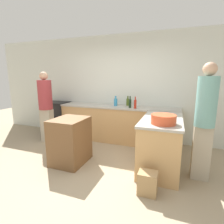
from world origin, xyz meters
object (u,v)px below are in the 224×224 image
object	(u,v)px
island_table	(70,141)
olive_oil_bottle	(128,102)
hot_sauce_bottle	(135,104)
range_oven	(57,118)
person_by_range	(46,105)
wine_bottle_dark	(130,103)
person_at_peninsula	(205,118)
paper_bag	(148,183)
dish_soap_bottle	(116,102)
mixing_bowl	(163,119)

from	to	relation	value
island_table	olive_oil_bottle	size ratio (longest dim) A/B	3.55
hot_sauce_bottle	island_table	bearing A→B (deg)	-127.38
range_oven	person_by_range	bearing A→B (deg)	-72.21
wine_bottle_dark	person_at_peninsula	xyz separation A→B (m)	(1.45, -1.06, -0.00)
range_oven	wine_bottle_dark	size ratio (longest dim) A/B	3.33
wine_bottle_dark	paper_bag	world-z (taller)	wine_bottle_dark
dish_soap_bottle	olive_oil_bottle	size ratio (longest dim) A/B	1.02
island_table	olive_oil_bottle	xyz separation A→B (m)	(0.69, 1.60, 0.58)
paper_bag	mixing_bowl	bearing A→B (deg)	74.83
wine_bottle_dark	person_by_range	xyz separation A→B (m)	(-2.02, -0.54, -0.06)
island_table	olive_oil_bottle	distance (m)	1.84
person_at_peninsula	mixing_bowl	bearing A→B (deg)	-162.95
mixing_bowl	dish_soap_bottle	size ratio (longest dim) A/B	1.53
wine_bottle_dark	olive_oil_bottle	xyz separation A→B (m)	(-0.13, 0.30, -0.01)
island_table	person_by_range	xyz separation A→B (m)	(-1.19, 0.76, 0.52)
dish_soap_bottle	olive_oil_bottle	xyz separation A→B (m)	(0.28, 0.13, -0.00)
range_oven	hot_sauce_bottle	size ratio (longest dim) A/B	3.37
hot_sauce_bottle	paper_bag	world-z (taller)	hot_sauce_bottle
mixing_bowl	olive_oil_bottle	bearing A→B (deg)	122.72
olive_oil_bottle	range_oven	bearing A→B (deg)	-175.32
range_oven	mixing_bowl	xyz separation A→B (m)	(3.09, -1.37, 0.53)
olive_oil_bottle	hot_sauce_bottle	xyz separation A→B (m)	(0.27, -0.34, 0.01)
mixing_bowl	olive_oil_bottle	distance (m)	1.84
island_table	person_by_range	distance (m)	1.51
person_by_range	mixing_bowl	bearing A→B (deg)	-13.78
range_oven	olive_oil_bottle	xyz separation A→B (m)	(2.10, 0.17, 0.55)
dish_soap_bottle	person_at_peninsula	bearing A→B (deg)	-33.33
mixing_bowl	person_at_peninsula	world-z (taller)	person_at_peninsula
olive_oil_bottle	person_by_range	world-z (taller)	person_by_range
range_oven	person_by_range	xyz separation A→B (m)	(0.21, -0.67, 0.50)
olive_oil_bottle	person_at_peninsula	bearing A→B (deg)	-40.62
mixing_bowl	wine_bottle_dark	xyz separation A→B (m)	(-0.86, 1.25, 0.04)
island_table	dish_soap_bottle	world-z (taller)	dish_soap_bottle
person_at_peninsula	island_table	bearing A→B (deg)	-174.04
person_by_range	wine_bottle_dark	bearing A→B (deg)	15.00
olive_oil_bottle	person_by_range	xyz separation A→B (m)	(-1.88, -0.84, -0.05)
island_table	hot_sauce_bottle	distance (m)	1.69
wine_bottle_dark	olive_oil_bottle	bearing A→B (deg)	114.32
hot_sauce_bottle	person_by_range	world-z (taller)	person_by_range
person_at_peninsula	paper_bag	bearing A→B (deg)	-137.03
wine_bottle_dark	person_by_range	bearing A→B (deg)	-165.00
mixing_bowl	person_at_peninsula	xyz separation A→B (m)	(0.60, 0.18, 0.03)
range_oven	island_table	bearing A→B (deg)	-45.52
island_table	mixing_bowl	distance (m)	1.78
island_table	range_oven	bearing A→B (deg)	134.48
mixing_bowl	person_at_peninsula	bearing A→B (deg)	17.05
island_table	hot_sauce_bottle	world-z (taller)	hot_sauce_bottle
hot_sauce_bottle	paper_bag	distance (m)	2.00
mixing_bowl	person_by_range	world-z (taller)	person_by_range
range_oven	person_by_range	size ratio (longest dim) A/B	0.53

